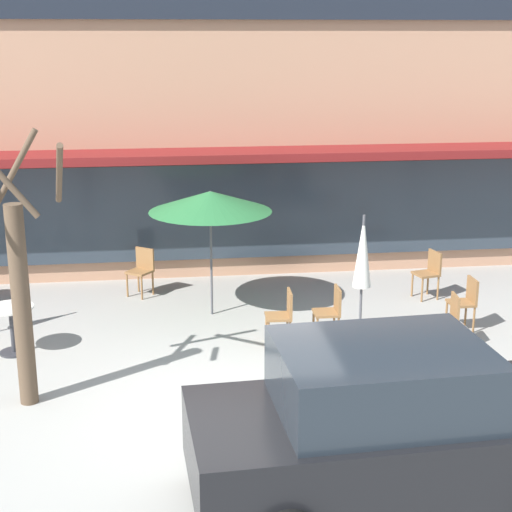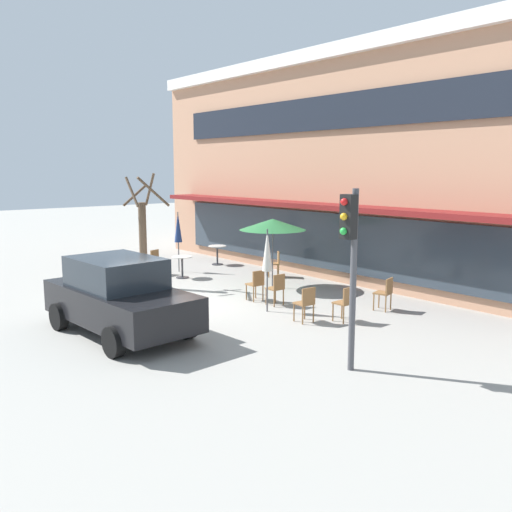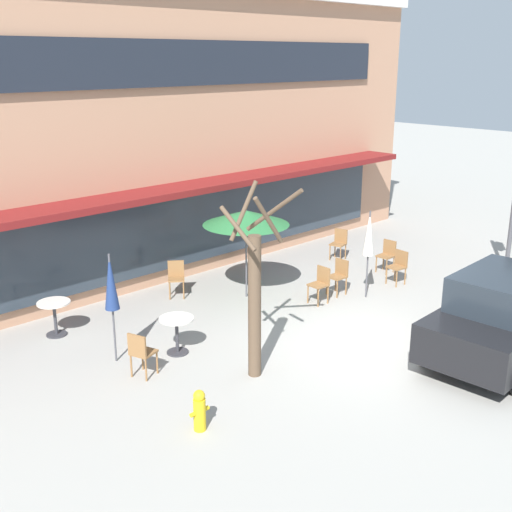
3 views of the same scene
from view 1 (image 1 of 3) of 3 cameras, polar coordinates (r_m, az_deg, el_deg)
The scene contains 13 objects.
ground_plane at distance 10.40m, azimuth -2.00°, elevation -11.37°, with size 80.00×80.00×0.00m, color #9E9B93.
building_facade at distance 19.21m, azimuth -5.00°, elevation 13.14°, with size 18.58×9.10×7.72m.
cafe_table_streetside at distance 12.58m, azimuth -17.35°, elevation -4.59°, with size 0.70×0.70×0.76m.
patio_umbrella_green_folded at distance 11.73m, azimuth 7.77°, elevation 0.25°, with size 0.28×0.28×2.20m.
patio_umbrella_corner_open at distance 13.30m, azimuth -3.34°, elevation 3.98°, with size 2.10×2.10×2.20m.
cafe_chair_0 at distance 12.35m, azimuth 1.98°, elevation -4.17°, with size 0.42×0.42×0.89m.
cafe_chair_2 at distance 14.87m, azimuth 12.51°, elevation -1.05°, with size 0.48×0.48×0.89m.
cafe_chair_3 at distance 12.56m, azimuth 5.47°, elevation -3.88°, with size 0.41×0.41×0.89m.
cafe_chair_4 at distance 13.41m, azimuth 15.00°, elevation -3.08°, with size 0.40×0.40×0.89m.
cafe_chair_5 at distance 14.84m, azimuth -8.29°, elevation -0.86°, with size 0.56×0.56×0.89m.
cafe_chair_6 at distance 12.51m, azimuth 13.77°, elevation -4.37°, with size 0.44×0.44×0.89m.
parked_sedan at distance 8.35m, azimuth 9.69°, elevation -12.06°, with size 4.29×2.18×1.76m.
street_tree at distance 10.52m, azimuth -16.71°, elevation -2.13°, with size 1.19×1.22×3.62m.
Camera 1 is at (-0.83, -9.20, 4.76)m, focal length 55.00 mm.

